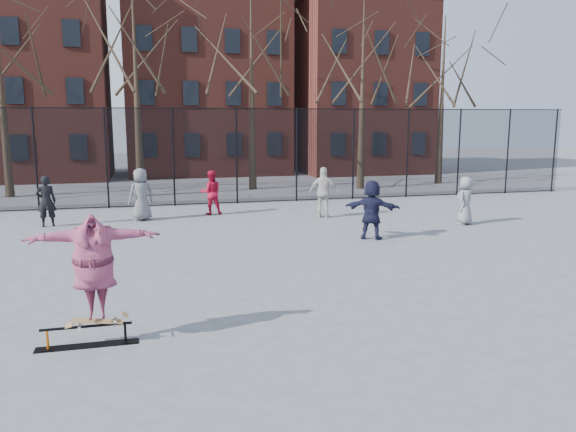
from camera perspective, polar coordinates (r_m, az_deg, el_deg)
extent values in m
plane|color=#5D5D61|center=(11.21, -0.42, -8.68)|extent=(100.00, 100.00, 0.00)
cube|color=black|center=(9.70, -19.69, -12.29)|extent=(1.58, 0.24, 0.01)
cylinder|color=#C9610B|center=(9.72, -23.24, -11.48)|extent=(0.04, 0.04, 0.32)
cylinder|color=black|center=(9.60, -16.20, -11.32)|extent=(0.04, 0.04, 0.32)
cylinder|color=black|center=(9.59, -19.80, -10.52)|extent=(1.39, 0.04, 0.04)
imported|color=#713B94|center=(9.29, -19.09, -4.93)|extent=(2.06, 0.57, 1.67)
imported|color=#5D5D61|center=(20.39, -14.70, 2.13)|extent=(1.06, 0.88, 1.85)
imported|color=black|center=(20.26, -23.35, 1.39)|extent=(0.67, 0.50, 1.70)
imported|color=#AE0F2A|center=(21.18, -7.83, 2.38)|extent=(0.82, 0.65, 1.65)
imported|color=beige|center=(20.35, 3.66, 2.41)|extent=(1.16, 0.83, 1.83)
imported|color=#1A1A34|center=(16.84, 8.49, 0.64)|extent=(1.69, 1.29, 1.78)
imported|color=slate|center=(19.90, 17.56, 1.50)|extent=(0.95, 0.89, 1.63)
cylinder|color=black|center=(23.71, -24.27, 5.25)|extent=(0.07, 0.07, 4.00)
cylinder|color=black|center=(23.40, -17.97, 5.59)|extent=(0.07, 0.07, 4.00)
cylinder|color=black|center=(23.39, -11.57, 5.87)|extent=(0.07, 0.07, 4.00)
cylinder|color=black|center=(23.66, -5.24, 6.08)|extent=(0.07, 0.07, 4.00)
cylinder|color=black|center=(24.21, 0.88, 6.20)|extent=(0.07, 0.07, 4.00)
cylinder|color=black|center=(25.02, 6.67, 6.26)|extent=(0.07, 0.07, 4.00)
cylinder|color=black|center=(26.06, 12.05, 6.25)|extent=(0.07, 0.07, 4.00)
cylinder|color=black|center=(27.32, 16.97, 6.20)|extent=(0.07, 0.07, 4.00)
cylinder|color=black|center=(28.75, 21.43, 6.12)|extent=(0.07, 0.07, 4.00)
cylinder|color=black|center=(30.34, 25.44, 6.01)|extent=(0.07, 0.07, 4.00)
cube|color=black|center=(23.50, -8.15, 5.99)|extent=(34.00, 0.01, 4.00)
cylinder|color=black|center=(23.45, -8.27, 10.77)|extent=(34.00, 0.04, 0.04)
cone|color=black|center=(28.75, -26.47, 6.38)|extent=(0.40, 0.40, 4.62)
cone|color=black|center=(26.84, -15.42, 6.88)|extent=(0.40, 0.40, 4.62)
cone|color=black|center=(28.58, -4.21, 7.37)|extent=(0.40, 0.40, 4.62)
cone|color=black|center=(28.84, 7.17, 7.35)|extent=(0.40, 0.40, 4.62)
cone|color=black|center=(32.39, 15.47, 7.34)|extent=(0.40, 0.40, 4.62)
cube|color=#5D261E|center=(36.95, -25.05, 12.79)|extent=(9.00, 7.00, 12.00)
cube|color=#5D261E|center=(36.65, -8.24, 14.42)|extent=(10.00, 7.00, 13.00)
cube|color=#5D261E|center=(38.98, 6.94, 12.70)|extent=(8.00, 7.00, 11.00)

